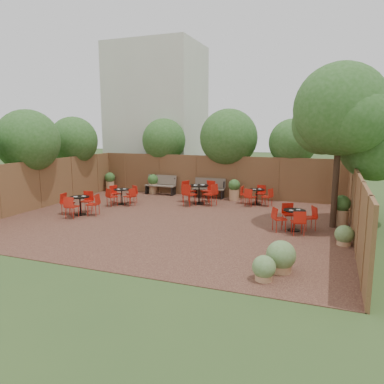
% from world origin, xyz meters
% --- Properties ---
extents(ground, '(80.00, 80.00, 0.00)m').
position_xyz_m(ground, '(0.00, 0.00, 0.00)').
color(ground, '#354F23').
rests_on(ground, ground).
extents(courtyard_paving, '(12.00, 10.00, 0.02)m').
position_xyz_m(courtyard_paving, '(0.00, 0.00, 0.01)').
color(courtyard_paving, '#331A15').
rests_on(courtyard_paving, ground).
extents(fence_back, '(12.00, 0.08, 2.00)m').
position_xyz_m(fence_back, '(0.00, 5.00, 1.00)').
color(fence_back, brown).
rests_on(fence_back, ground).
extents(fence_left, '(0.08, 10.00, 2.00)m').
position_xyz_m(fence_left, '(-6.00, 0.00, 1.00)').
color(fence_left, brown).
rests_on(fence_left, ground).
extents(fence_right, '(0.08, 10.00, 2.00)m').
position_xyz_m(fence_right, '(6.00, 0.00, 1.00)').
color(fence_right, brown).
rests_on(fence_right, ground).
extents(neighbour_building, '(5.00, 4.00, 8.00)m').
position_xyz_m(neighbour_building, '(-4.50, 8.00, 4.00)').
color(neighbour_building, beige).
rests_on(neighbour_building, ground).
extents(overhang_foliage, '(15.59, 10.45, 2.79)m').
position_xyz_m(overhang_foliage, '(-1.48, 3.14, 2.73)').
color(overhang_foliage, '#28521A').
rests_on(overhang_foliage, ground).
extents(courtyard_tree, '(3.01, 2.95, 5.34)m').
position_xyz_m(courtyard_tree, '(5.39, 1.01, 3.73)').
color(courtyard_tree, black).
rests_on(courtyard_tree, courtyard_paving).
extents(park_bench_left, '(1.57, 0.52, 0.96)m').
position_xyz_m(park_bench_left, '(-2.69, 4.63, 0.52)').
color(park_bench_left, brown).
rests_on(park_bench_left, courtyard_paving).
extents(park_bench_right, '(1.52, 0.55, 0.93)m').
position_xyz_m(park_bench_right, '(-0.14, 4.63, 0.50)').
color(park_bench_right, brown).
rests_on(park_bench_right, courtyard_paving).
extents(bistro_tables, '(9.33, 5.79, 0.96)m').
position_xyz_m(bistro_tables, '(-0.17, 1.76, 0.45)').
color(bistro_tables, black).
rests_on(bistro_tables, courtyard_paving).
extents(planters, '(11.86, 3.91, 1.05)m').
position_xyz_m(planters, '(-0.20, 3.62, 0.56)').
color(planters, tan).
rests_on(planters, courtyard_paving).
extents(low_shrubs, '(2.22, 3.80, 0.74)m').
position_xyz_m(low_shrubs, '(4.57, -3.06, 0.34)').
color(low_shrubs, tan).
rests_on(low_shrubs, courtyard_paving).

